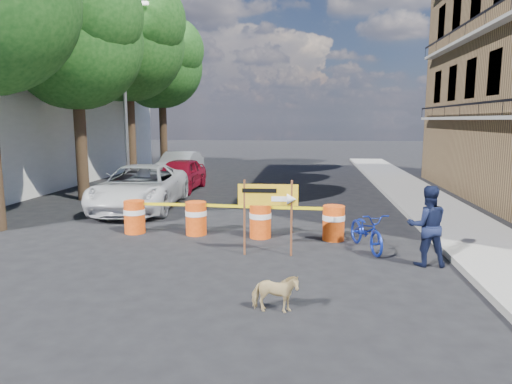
% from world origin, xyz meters
% --- Properties ---
extents(ground, '(120.00, 120.00, 0.00)m').
position_xyz_m(ground, '(0.00, 0.00, 0.00)').
color(ground, black).
rests_on(ground, ground).
extents(sidewalk_east, '(2.40, 40.00, 0.15)m').
position_xyz_m(sidewalk_east, '(6.20, 6.00, 0.07)').
color(sidewalk_east, gray).
rests_on(sidewalk_east, ground).
extents(tree_mid_a, '(5.25, 5.00, 8.68)m').
position_xyz_m(tree_mid_a, '(-6.74, 7.00, 6.01)').
color(tree_mid_a, '#332316').
rests_on(tree_mid_a, ground).
extents(tree_mid_b, '(5.67, 5.40, 9.62)m').
position_xyz_m(tree_mid_b, '(-6.73, 12.00, 6.71)').
color(tree_mid_b, '#332316').
rests_on(tree_mid_b, ground).
extents(tree_far, '(5.04, 4.80, 8.84)m').
position_xyz_m(tree_far, '(-6.74, 17.00, 6.22)').
color(tree_far, '#332316').
rests_on(tree_far, ground).
extents(streetlamp, '(1.25, 0.18, 8.00)m').
position_xyz_m(streetlamp, '(-5.93, 9.50, 4.38)').
color(streetlamp, gray).
rests_on(streetlamp, ground).
extents(barrel_far_left, '(0.58, 0.58, 0.90)m').
position_xyz_m(barrel_far_left, '(-2.84, 2.14, 0.47)').
color(barrel_far_left, '#D8400C').
rests_on(barrel_far_left, ground).
extents(barrel_mid_left, '(0.58, 0.58, 0.90)m').
position_xyz_m(barrel_mid_left, '(-1.12, 2.16, 0.47)').
color(barrel_mid_left, '#D8400C').
rests_on(barrel_mid_left, ground).
extents(barrel_mid_right, '(0.58, 0.58, 0.90)m').
position_xyz_m(barrel_mid_right, '(0.64, 2.04, 0.47)').
color(barrel_mid_right, '#D8400C').
rests_on(barrel_mid_right, ground).
extents(barrel_far_right, '(0.58, 0.58, 0.90)m').
position_xyz_m(barrel_far_right, '(2.54, 2.01, 0.47)').
color(barrel_far_right, '#D8400C').
rests_on(barrel_far_right, ground).
extents(detour_sign, '(1.36, 0.26, 1.75)m').
position_xyz_m(detour_sign, '(1.15, 0.47, 1.27)').
color(detour_sign, '#592D19').
rests_on(detour_sign, ground).
extents(pedestrian, '(0.86, 0.68, 1.73)m').
position_xyz_m(pedestrian, '(4.40, 0.15, 0.86)').
color(pedestrian, black).
rests_on(pedestrian, ground).
extents(bicycle, '(0.87, 1.08, 1.79)m').
position_xyz_m(bicycle, '(3.28, 1.20, 0.90)').
color(bicycle, '#1329A2').
rests_on(bicycle, ground).
extents(dog, '(0.78, 0.36, 0.65)m').
position_xyz_m(dog, '(1.38, -2.66, 0.33)').
color(dog, tan).
rests_on(dog, ground).
extents(suv_white, '(2.95, 5.65, 1.52)m').
position_xyz_m(suv_white, '(-3.95, 5.55, 0.76)').
color(suv_white, silver).
rests_on(suv_white, ground).
extents(sedan_red, '(1.70, 4.15, 1.41)m').
position_xyz_m(sedan_red, '(-3.75, 9.80, 0.71)').
color(sedan_red, maroon).
rests_on(sedan_red, ground).
extents(sedan_silver, '(1.64, 4.45, 1.45)m').
position_xyz_m(sedan_silver, '(-4.80, 13.36, 0.73)').
color(sedan_silver, '#B9BCC1').
rests_on(sedan_silver, ground).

